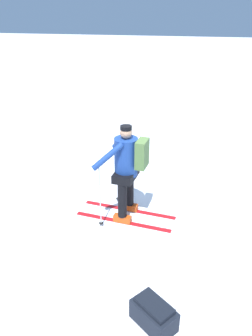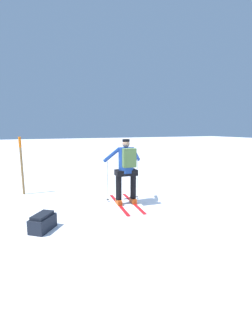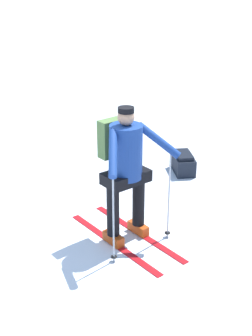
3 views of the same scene
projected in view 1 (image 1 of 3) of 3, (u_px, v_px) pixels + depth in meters
name	position (u px, v px, depth m)	size (l,w,h in m)	color
ground_plane	(148.00, 204.00, 6.12)	(80.00, 80.00, 0.00)	white
skier	(127.00, 167.00, 5.34)	(1.04, 1.73, 1.67)	red
dropped_backpack	(154.00, 314.00, 3.73)	(0.55, 0.60, 0.33)	black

